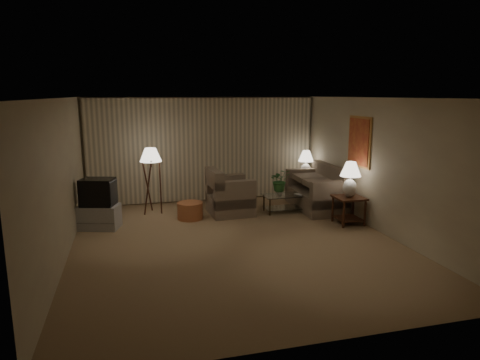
# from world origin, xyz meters

# --- Properties ---
(ground) EXTENTS (7.00, 7.00, 0.00)m
(ground) POSITION_xyz_m (0.00, 0.00, 0.00)
(ground) COLOR #937951
(ground) RESTS_ON ground
(room_shell) EXTENTS (6.04, 7.02, 2.72)m
(room_shell) POSITION_xyz_m (0.02, 1.51, 1.75)
(room_shell) COLOR beige
(room_shell) RESTS_ON ground
(sofa) EXTENTS (1.96, 1.08, 0.84)m
(sofa) POSITION_xyz_m (2.50, 1.89, 0.42)
(sofa) COLOR #816C5C
(sofa) RESTS_ON ground
(armchair) EXTENTS (1.10, 1.05, 0.85)m
(armchair) POSITION_xyz_m (0.35, 1.97, 0.42)
(armchair) COLOR #816C5C
(armchair) RESTS_ON ground
(side_table_near) EXTENTS (0.60, 0.60, 0.60)m
(side_table_near) POSITION_xyz_m (2.65, 0.54, 0.42)
(side_table_near) COLOR #34190E
(side_table_near) RESTS_ON ground
(side_table_far) EXTENTS (0.47, 0.39, 0.60)m
(side_table_far) POSITION_xyz_m (2.65, 2.90, 0.39)
(side_table_far) COLOR #34190E
(side_table_far) RESTS_ON ground
(table_lamp_near) EXTENTS (0.44, 0.44, 0.76)m
(table_lamp_near) POSITION_xyz_m (2.65, 0.54, 1.05)
(table_lamp_near) COLOR silver
(table_lamp_near) RESTS_ON side_table_near
(table_lamp_far) EXTENTS (0.41, 0.41, 0.70)m
(table_lamp_far) POSITION_xyz_m (2.65, 2.90, 1.02)
(table_lamp_far) COLOR silver
(table_lamp_far) RESTS_ON side_table_far
(coffee_table) EXTENTS (1.07, 0.59, 0.41)m
(coffee_table) POSITION_xyz_m (1.67, 1.79, 0.28)
(coffee_table) COLOR silver
(coffee_table) RESTS_ON ground
(tv_cabinet) EXTENTS (1.07, 0.94, 0.50)m
(tv_cabinet) POSITION_xyz_m (-2.55, 1.56, 0.25)
(tv_cabinet) COLOR #A6A6A9
(tv_cabinet) RESTS_ON ground
(crt_tv) EXTENTS (0.92, 0.84, 0.56)m
(crt_tv) POSITION_xyz_m (-2.55, 1.56, 0.78)
(crt_tv) COLOR black
(crt_tv) RESTS_ON tv_cabinet
(floor_lamp) EXTENTS (0.50, 0.50, 1.55)m
(floor_lamp) POSITION_xyz_m (-1.41, 2.48, 0.81)
(floor_lamp) COLOR #34190E
(floor_lamp) RESTS_ON ground
(ottoman) EXTENTS (0.58, 0.58, 0.38)m
(ottoman) POSITION_xyz_m (-0.62, 1.78, 0.19)
(ottoman) COLOR #B5663D
(ottoman) RESTS_ON ground
(vase) EXTENTS (0.15, 0.15, 0.15)m
(vase) POSITION_xyz_m (1.52, 1.79, 0.49)
(vase) COLOR white
(vase) RESTS_ON coffee_table
(flowers) EXTENTS (0.48, 0.42, 0.53)m
(flowers) POSITION_xyz_m (1.52, 1.79, 0.83)
(flowers) COLOR #316E30
(flowers) RESTS_ON vase
(book) EXTENTS (0.24, 0.27, 0.02)m
(book) POSITION_xyz_m (1.92, 1.69, 0.42)
(book) COLOR olive
(book) RESTS_ON coffee_table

